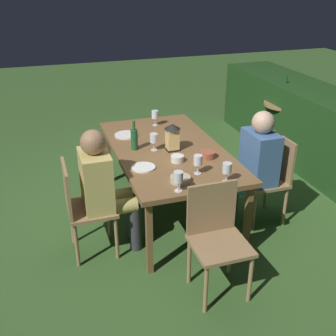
% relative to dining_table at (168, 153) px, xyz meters
% --- Properties ---
extents(ground_plane, '(16.00, 16.00, 0.00)m').
position_rel_dining_table_xyz_m(ground_plane, '(0.00, 0.00, -0.68)').
color(ground_plane, '#385B28').
extents(dining_table, '(1.88, 1.03, 0.72)m').
position_rel_dining_table_xyz_m(dining_table, '(0.00, 0.00, 0.00)').
color(dining_table, brown).
rests_on(dining_table, ground).
extents(chair_side_right_b, '(0.42, 0.40, 0.87)m').
position_rel_dining_table_xyz_m(chair_side_right_b, '(0.42, 0.91, -0.19)').
color(chair_side_right_b, '#9E7A51').
rests_on(chair_side_right_b, ground).
extents(person_in_blue, '(0.38, 0.47, 1.15)m').
position_rel_dining_table_xyz_m(person_in_blue, '(0.42, 0.71, -0.04)').
color(person_in_blue, '#426699').
rests_on(person_in_blue, ground).
extents(chair_head_far, '(0.40, 0.42, 0.87)m').
position_rel_dining_table_xyz_m(chair_head_far, '(1.19, 0.00, -0.19)').
color(chair_head_far, '#9E7A51').
rests_on(chair_head_far, ground).
extents(chair_side_left_b, '(0.42, 0.40, 0.87)m').
position_rel_dining_table_xyz_m(chair_side_left_b, '(0.42, -0.91, -0.19)').
color(chair_side_left_b, '#9E7A51').
rests_on(chair_side_left_b, ground).
extents(person_in_mustard, '(0.38, 0.47, 1.15)m').
position_rel_dining_table_xyz_m(person_in_mustard, '(0.42, -0.71, -0.04)').
color(person_in_mustard, tan).
rests_on(person_in_mustard, ground).
extents(lantern_centerpiece, '(0.15, 0.15, 0.27)m').
position_rel_dining_table_xyz_m(lantern_centerpiece, '(0.06, 0.03, 0.20)').
color(lantern_centerpiece, black).
rests_on(lantern_centerpiece, dining_table).
extents(green_bottle_on_table, '(0.07, 0.07, 0.29)m').
position_rel_dining_table_xyz_m(green_bottle_on_table, '(-0.07, -0.32, 0.16)').
color(green_bottle_on_table, '#1E5B2D').
rests_on(green_bottle_on_table, dining_table).
extents(wine_glass_a, '(0.08, 0.08, 0.17)m').
position_rel_dining_table_xyz_m(wine_glass_a, '(-0.67, 0.07, 0.17)').
color(wine_glass_a, silver).
rests_on(wine_glass_a, dining_table).
extents(wine_glass_b, '(0.08, 0.08, 0.17)m').
position_rel_dining_table_xyz_m(wine_glass_b, '(0.61, 0.07, 0.17)').
color(wine_glass_b, silver).
rests_on(wine_glass_b, dining_table).
extents(wine_glass_c, '(0.08, 0.08, 0.17)m').
position_rel_dining_table_xyz_m(wine_glass_c, '(0.85, -0.19, 0.17)').
color(wine_glass_c, silver).
rests_on(wine_glass_c, dining_table).
extents(wine_glass_d, '(0.08, 0.08, 0.17)m').
position_rel_dining_table_xyz_m(wine_glass_d, '(0.01, -0.14, 0.17)').
color(wine_glass_d, silver).
rests_on(wine_glass_d, dining_table).
extents(wine_glass_e, '(0.08, 0.08, 0.17)m').
position_rel_dining_table_xyz_m(wine_glass_e, '(0.83, 0.23, 0.17)').
color(wine_glass_e, silver).
rests_on(wine_glass_e, dining_table).
extents(plate_a, '(0.21, 0.21, 0.01)m').
position_rel_dining_table_xyz_m(plate_a, '(0.36, -0.35, 0.06)').
color(plate_a, white).
rests_on(plate_a, dining_table).
extents(plate_b, '(0.25, 0.25, 0.01)m').
position_rel_dining_table_xyz_m(plate_b, '(-0.46, -0.31, 0.06)').
color(plate_b, white).
rests_on(plate_b, dining_table).
extents(bowl_olives, '(0.17, 0.17, 0.05)m').
position_rel_dining_table_xyz_m(bowl_olives, '(0.71, -0.13, 0.07)').
color(bowl_olives, '#BCAD8E').
rests_on(bowl_olives, dining_table).
extents(bowl_bread, '(0.12, 0.12, 0.06)m').
position_rel_dining_table_xyz_m(bowl_bread, '(0.32, -0.02, 0.08)').
color(bowl_bread, silver).
rests_on(bowl_bread, dining_table).
extents(bowl_salad, '(0.15, 0.15, 0.06)m').
position_rel_dining_table_xyz_m(bowl_salad, '(0.32, 0.28, 0.08)').
color(bowl_salad, '#9E5138').
rests_on(bowl_salad, dining_table).
extents(side_table, '(0.57, 0.57, 0.70)m').
position_rel_dining_table_xyz_m(side_table, '(-1.04, 1.99, -0.21)').
color(side_table, '#937047').
rests_on(side_table, ground).
extents(ice_bucket, '(0.26, 0.26, 0.34)m').
position_rel_dining_table_xyz_m(ice_bucket, '(-1.04, 1.99, 0.12)').
color(ice_bucket, '#B2B7BF').
rests_on(ice_bucket, side_table).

